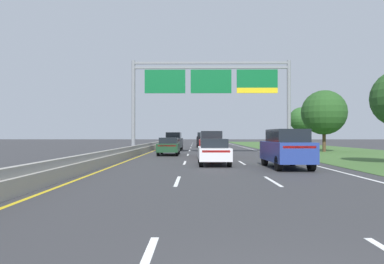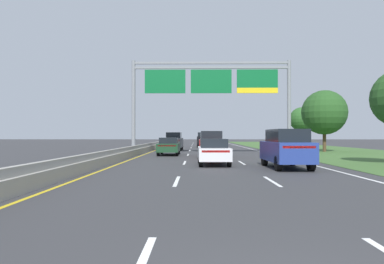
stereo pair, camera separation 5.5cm
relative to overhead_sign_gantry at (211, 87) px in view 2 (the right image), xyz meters
The scene contains 13 objects.
ground_plane 8.23m from the overhead_sign_gantry, 93.28° to the left, with size 220.00×220.00×0.00m, color #333335.
lane_striping 7.95m from the overhead_sign_gantry, 93.60° to the left, with size 11.96×106.00×0.01m.
grass_verge_right 15.93m from the overhead_sign_gantry, 20.96° to the left, with size 14.00×110.00×0.02m, color #3D602D.
median_barrier_concrete 10.53m from the overhead_sign_gantry, 142.84° to the left, with size 0.60×110.00×0.85m.
overhead_sign_gantry is the anchor object (origin of this frame).
pickup_truck_black 19.95m from the overhead_sign_gantry, 90.93° to the left, with size 2.03×5.41×2.20m.
car_grey_left_lane_suv 10.71m from the overhead_sign_gantry, 115.54° to the left, with size 1.97×4.73×2.11m.
car_darkgreen_left_lane_sedan 6.92m from the overhead_sign_gantry, 157.69° to the right, with size 1.84×4.41×1.57m.
car_white_centre_lane_sedan 12.99m from the overhead_sign_gantry, 91.74° to the right, with size 1.87×4.42×1.57m.
car_red_centre_lane_suv 6.94m from the overhead_sign_gantry, 92.67° to the right, with size 1.90×4.70×2.11m.
car_blue_right_lane_suv 15.26m from the overhead_sign_gantry, 75.97° to the right, with size 1.99×4.73×2.11m.
roadside_tree_mid 13.44m from the overhead_sign_gantry, 21.13° to the left, with size 4.79×4.79×6.63m.
roadside_tree_far 20.21m from the overhead_sign_gantry, 49.27° to the left, with size 3.31×3.31×5.63m.
Camera 2 is at (-1.08, -3.11, 1.79)m, focal length 32.68 mm.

